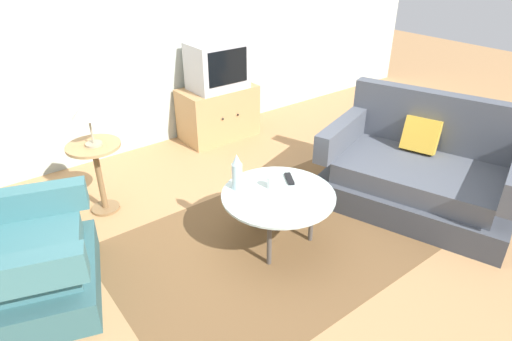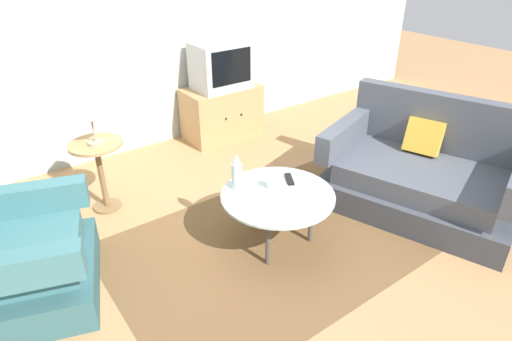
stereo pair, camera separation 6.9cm
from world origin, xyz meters
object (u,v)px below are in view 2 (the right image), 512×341
Objects in this scene: coffee_table at (278,198)px; vase at (237,172)px; tv_stand at (222,112)px; armchair at (20,261)px; couch at (422,175)px; television at (221,66)px; mug at (272,182)px; tv_remote_dark at (289,179)px; table_lamp at (89,109)px; side_table at (99,163)px.

coffee_table is 2.97× the size of vase.
armchair is at bearing -149.69° from tv_stand.
couch is 2.94× the size of television.
television is 1.98m from vase.
coffee_table is 7.11× the size of mug.
coffee_table is at bearing 147.64° from tv_remote_dark.
television reaches higher than armchair.
table_lamp is at bearing 73.08° from tv_remote_dark.
armchair is 1.58m from vase.
side_table is at bearing -157.92° from television.
mug reaches higher than coffee_table.
side_table reaches higher than tv_stand.
tv_stand is at bearing 68.81° from mug.
television reaches higher than side_table.
television is 1.61× the size of table_lamp.
tv_stand is 5.04× the size of tv_remote_dark.
tv_stand is 2.27× the size of table_lamp.
tv_stand is 3.00× the size of vase.
armchair is 9.34× the size of mug.
tv_remote_dark is (0.20, 0.11, 0.04)m from coffee_table.
side_table is 1.27m from vase.
mug is at bearing -111.42° from television.
armchair is 0.63× the size of couch.
tv_remote_dark reaches higher than coffee_table.
coffee_table is 0.24m from tv_remote_dark.
couch is at bearing 92.90° from armchair.
armchair is at bearing -137.74° from table_lamp.
mug is (-0.73, -1.87, -0.37)m from television.
side_table is at bearing 128.35° from mug.
vase is at bearing 99.24° from tv_remote_dark.
side_table reaches higher than coffee_table.
tv_stand is (-0.62, 2.32, -0.00)m from couch.
mug is 0.70× the size of tv_remote_dark.
side_table is at bearing 72.83° from tv_remote_dark.
side_table is at bearing -157.27° from tv_stand.
couch is 1.70m from vase.
armchair is 6.54× the size of tv_remote_dark.
mug is at bearing -34.84° from vase.
tv_stand reaches higher than mug.
side_table is (-2.29, 1.61, 0.15)m from couch.
table_lamp reaches higher than couch.
mug is 0.19m from tv_remote_dark.
television is 1.99m from tv_remote_dark.
television reaches higher than tv_stand.
armchair is at bearing 169.14° from vase.
television is 1.81m from table_lamp.
tv_stand is at bearing 90.00° from television.
couch reaches higher than armchair.
vase is at bearing 127.56° from coffee_table.
couch is 2.10× the size of coffee_table.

